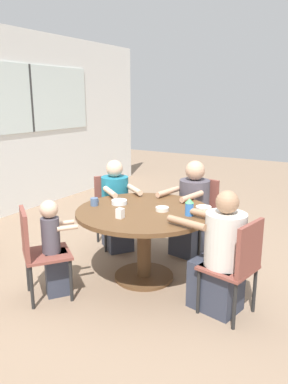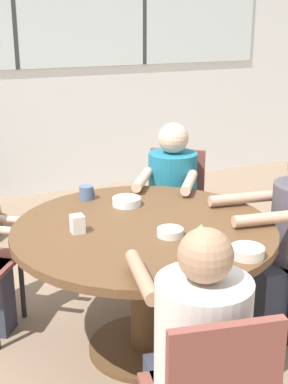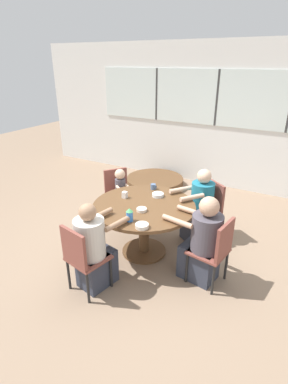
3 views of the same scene
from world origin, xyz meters
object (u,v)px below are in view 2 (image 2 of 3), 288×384
(bowl_cereal, at_px, (247,252))
(bowl_fruit, at_px, (127,201))
(milk_carton_small, at_px, (77,224))
(sippy_cup, at_px, (201,242))
(bowl_white_shallow, at_px, (170,232))
(person_man_teal_shirt, at_px, (171,212))
(chair_for_man_teal_shirt, at_px, (175,200))
(coffee_mug, at_px, (87,193))
(person_woman_green_shirt, at_px, (197,376))

(bowl_cereal, xyz_separation_m, bowl_fruit, (-0.22, 0.83, -0.00))
(milk_carton_small, bearing_deg, bowl_cereal, -43.86)
(sippy_cup, xyz_separation_m, bowl_fruit, (-0.02, 0.77, -0.06))
(bowl_white_shallow, relative_size, bowl_fruit, 0.80)
(person_man_teal_shirt, distance_m, bowl_fruit, 0.67)
(milk_carton_small, bearing_deg, person_man_teal_shirt, 37.24)
(chair_for_man_teal_shirt, bearing_deg, coffee_mug, 60.12)
(chair_for_man_teal_shirt, relative_size, person_man_teal_shirt, 0.79)
(coffee_mug, bearing_deg, bowl_fruit, -47.97)
(chair_for_man_teal_shirt, height_order, sippy_cup, sippy_cup)
(coffee_mug, height_order, sippy_cup, sippy_cup)
(person_woman_green_shirt, distance_m, coffee_mug, 1.39)
(bowl_cereal, bearing_deg, chair_for_man_teal_shirt, 75.28)
(person_man_teal_shirt, relative_size, bowl_cereal, 7.12)
(chair_for_man_teal_shirt, height_order, bowl_fruit, chair_for_man_teal_shirt)
(coffee_mug, distance_m, sippy_cup, 0.98)
(milk_carton_small, distance_m, bowl_fruit, 0.45)
(person_woman_green_shirt, distance_m, milk_carton_small, 0.97)
(person_woman_green_shirt, height_order, sippy_cup, person_woman_green_shirt)
(sippy_cup, bearing_deg, chair_for_man_teal_shirt, 66.71)
(chair_for_man_teal_shirt, bearing_deg, bowl_fruit, 78.17)
(person_woman_green_shirt, height_order, bowl_cereal, person_woman_green_shirt)
(chair_for_man_teal_shirt, distance_m, milk_carton_small, 1.26)
(person_woman_green_shirt, distance_m, bowl_cereal, 0.62)
(chair_for_man_teal_shirt, height_order, coffee_mug, chair_for_man_teal_shirt)
(chair_for_man_teal_shirt, relative_size, bowl_fruit, 5.35)
(person_man_teal_shirt, bearing_deg, bowl_fruit, 74.93)
(person_man_teal_shirt, xyz_separation_m, milk_carton_small, (-0.85, -0.64, 0.29))
(person_man_teal_shirt, distance_m, coffee_mug, 0.73)
(chair_for_man_teal_shirt, distance_m, bowl_fruit, 0.81)
(milk_carton_small, relative_size, bowl_white_shallow, 0.70)
(coffee_mug, distance_m, bowl_cereal, 1.10)
(coffee_mug, xyz_separation_m, bowl_fruit, (0.17, -0.19, -0.02))
(coffee_mug, relative_size, sippy_cup, 0.51)
(coffee_mug, xyz_separation_m, bowl_white_shallow, (0.19, -0.68, -0.02))
(person_man_teal_shirt, relative_size, bowl_fruit, 6.77)
(person_woman_green_shirt, height_order, bowl_white_shallow, person_woman_green_shirt)
(bowl_white_shallow, height_order, bowl_fruit, bowl_fruit)
(milk_carton_small, relative_size, bowl_fruit, 0.56)
(bowl_white_shallow, bearing_deg, sippy_cup, -89.57)
(sippy_cup, height_order, bowl_fruit, sippy_cup)
(chair_for_man_teal_shirt, bearing_deg, bowl_cereal, 111.76)
(coffee_mug, bearing_deg, person_woman_green_shirt, -91.75)
(sippy_cup, bearing_deg, coffee_mug, 101.43)
(chair_for_man_teal_shirt, bearing_deg, milk_carton_small, 75.92)
(person_man_teal_shirt, height_order, bowl_white_shallow, person_man_teal_shirt)
(bowl_fruit, bearing_deg, person_woman_green_shirt, -100.21)
(chair_for_man_teal_shirt, relative_size, bowl_white_shallow, 6.65)
(person_man_teal_shirt, xyz_separation_m, sippy_cup, (-0.45, -1.15, 0.33))
(coffee_mug, relative_size, bowl_white_shallow, 0.66)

